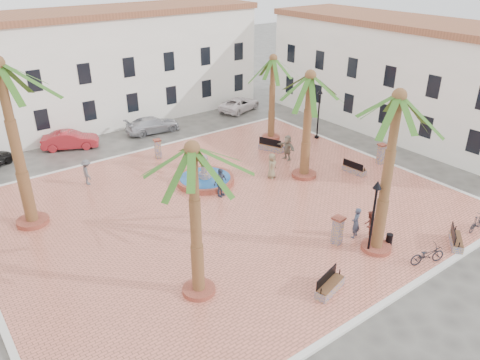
{
  "coord_description": "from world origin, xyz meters",
  "views": [
    {
      "loc": [
        -13.86,
        -19.94,
        13.81
      ],
      "look_at": [
        1.0,
        0.0,
        1.6
      ],
      "focal_mm": 35.0,
      "sensor_mm": 36.0,
      "label": 1
    }
  ],
  "objects": [
    {
      "name": "bench_s",
      "position": [
        -0.78,
        -9.06,
        0.42
      ],
      "size": [
        1.87,
        0.98,
        0.94
      ],
      "rotation": [
        0.0,
        0.0,
        0.26
      ],
      "color": "gray",
      "rests_on": "plaza"
    },
    {
      "name": "bench_e",
      "position": [
        9.69,
        -1.38,
        0.4
      ],
      "size": [
        0.67,
        1.72,
        0.89
      ],
      "rotation": [
        0.0,
        0.0,
        1.67
      ],
      "color": "gray",
      "rests_on": "plaza"
    },
    {
      "name": "car_silver",
      "position": [
        2.58,
        14.42,
        0.66
      ],
      "size": [
        4.69,
        2.23,
        1.32
      ],
      "primitive_type": "imported",
      "rotation": [
        0.0,
        0.0,
        1.49
      ],
      "color": "#B7B8C0",
      "rests_on": "ground"
    },
    {
      "name": "bollard_e",
      "position": [
        12.4,
        -1.44,
        0.92
      ],
      "size": [
        0.59,
        0.59,
        1.48
      ],
      "rotation": [
        0.0,
        0.0,
        -0.14
      ],
      "color": "gray",
      "rests_on": "plaza"
    },
    {
      "name": "palm_sw",
      "position": [
        -5.46,
        -5.6,
        6.25
      ],
      "size": [
        4.79,
        4.79,
        7.22
      ],
      "color": "#A04736",
      "rests_on": "plaza"
    },
    {
      "name": "building_north",
      "position": [
        -0.0,
        19.99,
        4.77
      ],
      "size": [
        30.4,
        7.4,
        9.5
      ],
      "color": "white",
      "rests_on": "ground"
    },
    {
      "name": "bicycle_a",
      "position": [
        4.54,
        -10.4,
        0.63
      ],
      "size": [
        1.95,
        1.23,
        0.97
      ],
      "primitive_type": "imported",
      "rotation": [
        0.0,
        0.0,
        1.22
      ],
      "color": "black",
      "rests_on": "plaza"
    },
    {
      "name": "palm_nw",
      "position": [
        -9.77,
        4.88,
        8.07
      ],
      "size": [
        5.61,
        5.61,
        9.27
      ],
      "color": "#A04736",
      "rests_on": "plaza"
    },
    {
      "name": "palm_ne",
      "position": [
        9.37,
        7.04,
        5.82
      ],
      "size": [
        4.62,
        4.62,
        6.75
      ],
      "color": "#A04736",
      "rests_on": "plaza"
    },
    {
      "name": "kerb_e",
      "position": [
        13.0,
        0.0,
        0.08
      ],
      "size": [
        0.3,
        22.3,
        0.16
      ],
      "primitive_type": "cube",
      "color": "silver",
      "rests_on": "ground"
    },
    {
      "name": "bench_ne",
      "position": [
        7.73,
        5.06,
        0.44
      ],
      "size": [
        1.28,
        2.01,
        1.02
      ],
      "rotation": [
        0.0,
        0.0,
        1.96
      ],
      "color": "gray",
      "rests_on": "plaza"
    },
    {
      "name": "lamppost_e",
      "position": [
        12.4,
        4.87,
        2.92
      ],
      "size": [
        0.44,
        0.44,
        4.09
      ],
      "color": "black",
      "rests_on": "plaza"
    },
    {
      "name": "pedestrian_fountain_b",
      "position": [
        0.46,
        1.3,
        1.08
      ],
      "size": [
        1.17,
        0.71,
        1.86
      ],
      "primitive_type": "imported",
      "rotation": [
        0.0,
        0.0,
        0.26
      ],
      "color": "#333E55",
      "rests_on": "plaza"
    },
    {
      "name": "lamppost_s",
      "position": [
        2.99,
        -8.13,
        2.88
      ],
      "size": [
        0.44,
        0.44,
        4.02
      ],
      "color": "black",
      "rests_on": "plaza"
    },
    {
      "name": "car_white",
      "position": [
        12.01,
        14.81,
        0.64
      ],
      "size": [
        5.02,
        3.39,
        1.28
      ],
      "primitive_type": "imported",
      "rotation": [
        0.0,
        0.0,
        1.87
      ],
      "color": "white",
      "rests_on": "ground"
    },
    {
      "name": "bollard_se",
      "position": [
        2.33,
        -6.6,
        0.95
      ],
      "size": [
        0.62,
        0.62,
        1.55
      ],
      "rotation": [
        0.0,
        0.0,
        0.14
      ],
      "color": "gray",
      "rests_on": "plaza"
    },
    {
      "name": "car_red",
      "position": [
        -4.22,
        14.98,
        0.69
      ],
      "size": [
        4.43,
        3.06,
        1.38
      ],
      "primitive_type": "imported",
      "rotation": [
        0.0,
        0.0,
        1.15
      ],
      "color": "#AB2028",
      "rests_on": "ground"
    },
    {
      "name": "plaza",
      "position": [
        0.0,
        0.0,
        0.07
      ],
      "size": [
        26.0,
        22.0,
        0.15
      ],
      "primitive_type": "cube",
      "color": "#D7755E",
      "rests_on": "ground"
    },
    {
      "name": "palm_s",
      "position": [
        3.55,
        -8.18,
        7.3
      ],
      "size": [
        4.93,
        4.93,
        8.35
      ],
      "color": "#A04736",
      "rests_on": "plaza"
    },
    {
      "name": "fountain",
      "position": [
        0.72,
        3.44,
        0.41
      ],
      "size": [
        3.77,
        3.77,
        1.95
      ],
      "color": "#A04736",
      "rests_on": "plaza"
    },
    {
      "name": "bicycle_b",
      "position": [
        9.34,
        -10.24,
        0.62
      ],
      "size": [
        1.58,
        0.54,
        0.93
      ],
      "primitive_type": "imported",
      "rotation": [
        0.0,
        0.0,
        1.64
      ],
      "color": "black",
      "rests_on": "plaza"
    },
    {
      "name": "bench_se",
      "position": [
        7.14,
        -10.39,
        0.4
      ],
      "size": [
        1.68,
        1.44,
        0.9
      ],
      "rotation": [
        0.0,
        0.0,
        0.64
      ],
      "color": "gray",
      "rests_on": "plaza"
    },
    {
      "name": "litter_bin",
      "position": [
        4.35,
        -8.34,
        0.48
      ],
      "size": [
        0.34,
        0.34,
        0.66
      ],
      "primitive_type": "cylinder",
      "color": "black",
      "rests_on": "plaza"
    },
    {
      "name": "bollard_n",
      "position": [
        0.2,
        8.96,
        0.88
      ],
      "size": [
        0.59,
        0.59,
        1.42
      ],
      "rotation": [
        0.0,
        0.0,
        -0.18
      ],
      "color": "gray",
      "rests_on": "plaza"
    },
    {
      "name": "cyclist_b",
      "position": [
        4.07,
        -7.23,
        0.93
      ],
      "size": [
        0.92,
        0.82,
        1.55
      ],
      "primitive_type": "imported",
      "rotation": [
        0.0,
        0.0,
        3.51
      ],
      "color": "brown",
      "rests_on": "plaza"
    },
    {
      "name": "cyclist_a",
      "position": [
        3.54,
        -6.76,
        1.02
      ],
      "size": [
        0.73,
        0.59,
        1.74
      ],
      "primitive_type": "imported",
      "rotation": [
        0.0,
        0.0,
        3.44
      ],
      "color": "#363E53",
      "rests_on": "plaza"
    },
    {
      "name": "ground",
      "position": [
        0.0,
        0.0,
        0.0
      ],
      "size": [
        120.0,
        120.0,
        0.0
      ],
      "primitive_type": "plane",
      "color": "#56544F",
      "rests_on": "ground"
    },
    {
      "name": "building_east",
      "position": [
        19.99,
        2.0,
        4.52
      ],
      "size": [
        7.4,
        26.4,
        9.0
      ],
      "rotation": [
        0.0,
        0.0,
        1.57
      ],
      "color": "white",
      "rests_on": "ground"
    },
    {
      "name": "pedestrian_fountain_a",
      "position": [
        4.69,
        1.42,
        1.01
      ],
      "size": [
        0.99,
        0.83,
        1.72
      ],
      "primitive_type": "imported",
      "rotation": [
        0.0,
        0.0,
        0.4
      ],
      "color": "#817253",
      "rests_on": "plaza"
    },
    {
      "name": "kerb_s",
      "position": [
        0.0,
        -11.0,
        0.08
      ],
      "size": [
        26.3,
        0.3,
        0.16
      ],
      "primitive_type": "cube",
      "color": "silver",
      "rests_on": "ground"
    },
    {
      "name": "kerb_n",
      "position": [
        0.0,
        11.0,
        0.08
      ],
      "size": [
        26.3,
        0.3,
        0.16
      ],
      "primitive_type": "cube",
      "color": "silver",
      "rests_on": "ground"
    },
    {
      "name": "pedestrian_north",
      "position": [
        -5.5,
        7.79,
        1.01
      ],
      "size": [
        0.75,
        1.17,
        1.71
      ],
      "primitive_type": "imported",
      "rotation": [
        0.0,
        0.0,
        1.46
      ],
      "color": "#555459",
      "rests_on": "plaza"
    },
    {
      "name": "palm_e",
      "position": [
        6.59,
        0.29,
        6.13
      ],
      "size": [
        5.3,
        5.3,
        7.19
      ],
      "color": "#A04736",
      "rests_on": "plaza"
    },
    {
      "name": "pedestrian_east",
      "position": [
        7.55,
        3.09,
        1.07
      ],
      "size": [
        0.57,
        1.72,
        1.85
      ],
      "primitive_type": "imported",
      "rotation": [
        0.0,
        0.0,
        -1.56
      ],
      "color": "gray",
      "rests_on": "plaza"
    }
  ]
}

